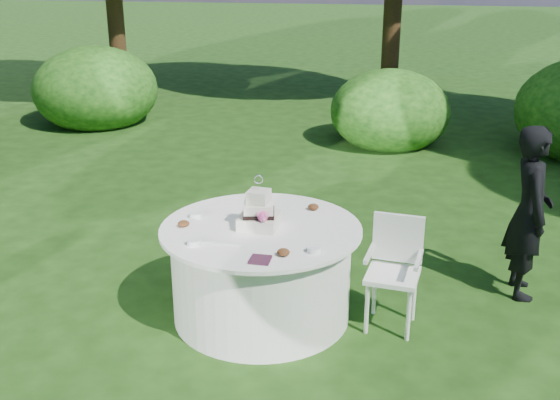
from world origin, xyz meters
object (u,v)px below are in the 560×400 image
(guest, at_px, (529,212))
(chair, at_px, (395,263))
(napkins, at_px, (260,260))
(table, at_px, (261,271))
(cake, at_px, (259,213))

(guest, distance_m, chair, 1.30)
(napkins, relative_size, chair, 0.16)
(napkins, xyz_separation_m, chair, (0.90, 0.69, -0.26))
(chair, bearing_deg, table, -174.94)
(cake, height_order, chair, cake)
(napkins, height_order, guest, guest)
(guest, xyz_separation_m, cake, (-2.11, -0.81, 0.15))
(table, height_order, chair, chair)
(chair, bearing_deg, cake, -174.59)
(cake, relative_size, chair, 0.48)
(guest, bearing_deg, table, 107.86)
(napkins, bearing_deg, chair, 37.32)
(napkins, bearing_deg, guest, 35.48)
(guest, height_order, chair, guest)
(napkins, distance_m, table, 0.72)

